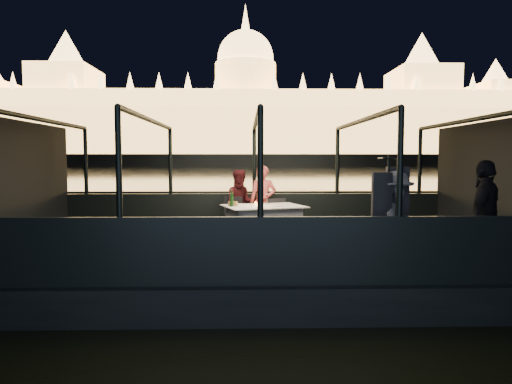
{
  "coord_description": "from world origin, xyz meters",
  "views": [
    {
      "loc": [
        -0.19,
        -7.82,
        2.13
      ],
      "look_at": [
        0.0,
        0.4,
        1.55
      ],
      "focal_mm": 32.0,
      "sensor_mm": 36.0,
      "label": 1
    }
  ],
  "objects_px": {
    "chair_port_left": "(233,218)",
    "wine_bottle": "(232,198)",
    "dining_table_central": "(264,226)",
    "person_woman_coral": "(263,202)",
    "coat_stand": "(388,213)",
    "person_man_maroon": "(241,202)",
    "passenger_stripe": "(393,216)",
    "chair_port_right": "(277,219)",
    "passenger_dark": "(485,216)"
  },
  "relations": [
    {
      "from": "chair_port_left",
      "to": "wine_bottle",
      "type": "relative_size",
      "value": 2.79
    },
    {
      "from": "dining_table_central",
      "to": "person_woman_coral",
      "type": "height_order",
      "value": "person_woman_coral"
    },
    {
      "from": "dining_table_central",
      "to": "coat_stand",
      "type": "xyz_separation_m",
      "value": [
        1.63,
        -2.35,
        0.51
      ]
    },
    {
      "from": "coat_stand",
      "to": "person_man_maroon",
      "type": "distance_m",
      "value": 3.85
    },
    {
      "from": "person_man_maroon",
      "to": "passenger_stripe",
      "type": "height_order",
      "value": "passenger_stripe"
    },
    {
      "from": "dining_table_central",
      "to": "wine_bottle",
      "type": "relative_size",
      "value": 4.7
    },
    {
      "from": "dining_table_central",
      "to": "chair_port_left",
      "type": "height_order",
      "value": "chair_port_left"
    },
    {
      "from": "chair_port_right",
      "to": "wine_bottle",
      "type": "relative_size",
      "value": 2.71
    },
    {
      "from": "coat_stand",
      "to": "wine_bottle",
      "type": "xyz_separation_m",
      "value": [
        -2.23,
        2.21,
        0.02
      ]
    },
    {
      "from": "person_woman_coral",
      "to": "passenger_stripe",
      "type": "height_order",
      "value": "passenger_stripe"
    },
    {
      "from": "person_woman_coral",
      "to": "person_man_maroon",
      "type": "height_order",
      "value": "person_woman_coral"
    },
    {
      "from": "passenger_dark",
      "to": "chair_port_right",
      "type": "bearing_deg",
      "value": -92.34
    },
    {
      "from": "passenger_dark",
      "to": "wine_bottle",
      "type": "distance_m",
      "value": 4.22
    },
    {
      "from": "person_man_maroon",
      "to": "coat_stand",
      "type": "bearing_deg",
      "value": -64.15
    },
    {
      "from": "passenger_stripe",
      "to": "passenger_dark",
      "type": "bearing_deg",
      "value": -86.3
    },
    {
      "from": "person_man_maroon",
      "to": "passenger_stripe",
      "type": "distance_m",
      "value": 3.84
    },
    {
      "from": "chair_port_right",
      "to": "passenger_stripe",
      "type": "bearing_deg",
      "value": -85.88
    },
    {
      "from": "chair_port_left",
      "to": "wine_bottle",
      "type": "height_order",
      "value": "wine_bottle"
    },
    {
      "from": "chair_port_right",
      "to": "coat_stand",
      "type": "distance_m",
      "value": 3.14
    },
    {
      "from": "chair_port_left",
      "to": "person_man_maroon",
      "type": "bearing_deg",
      "value": 73.14
    },
    {
      "from": "person_man_maroon",
      "to": "passenger_stripe",
      "type": "xyz_separation_m",
      "value": [
        2.17,
        -3.17,
        0.1
      ]
    },
    {
      "from": "chair_port_right",
      "to": "coat_stand",
      "type": "bearing_deg",
      "value": -88.33
    },
    {
      "from": "dining_table_central",
      "to": "person_woman_coral",
      "type": "bearing_deg",
      "value": 88.79
    },
    {
      "from": "passenger_dark",
      "to": "wine_bottle",
      "type": "xyz_separation_m",
      "value": [
        -3.61,
        2.17,
        0.06
      ]
    },
    {
      "from": "person_woman_coral",
      "to": "wine_bottle",
      "type": "xyz_separation_m",
      "value": [
        -0.62,
        -0.96,
        0.17
      ]
    },
    {
      "from": "chair_port_right",
      "to": "passenger_stripe",
      "type": "xyz_separation_m",
      "value": [
        1.44,
        -2.72,
        0.4
      ]
    },
    {
      "from": "person_man_maroon",
      "to": "wine_bottle",
      "type": "xyz_separation_m",
      "value": [
        -0.16,
        -1.04,
        0.17
      ]
    },
    {
      "from": "chair_port_right",
      "to": "coat_stand",
      "type": "height_order",
      "value": "coat_stand"
    },
    {
      "from": "passenger_stripe",
      "to": "passenger_dark",
      "type": "relative_size",
      "value": 0.92
    },
    {
      "from": "chair_port_left",
      "to": "passenger_dark",
      "type": "xyz_separation_m",
      "value": [
        3.61,
        -2.99,
        0.4
      ]
    },
    {
      "from": "person_woman_coral",
      "to": "passenger_stripe",
      "type": "bearing_deg",
      "value": -53.29
    },
    {
      "from": "dining_table_central",
      "to": "passenger_stripe",
      "type": "distance_m",
      "value": 2.89
    },
    {
      "from": "dining_table_central",
      "to": "person_woman_coral",
      "type": "xyz_separation_m",
      "value": [
        0.02,
        0.81,
        0.36
      ]
    },
    {
      "from": "chair_port_left",
      "to": "person_woman_coral",
      "type": "height_order",
      "value": "person_woman_coral"
    },
    {
      "from": "passenger_stripe",
      "to": "wine_bottle",
      "type": "relative_size",
      "value": 4.86
    },
    {
      "from": "wine_bottle",
      "to": "chair_port_right",
      "type": "bearing_deg",
      "value": 33.68
    },
    {
      "from": "passenger_stripe",
      "to": "chair_port_right",
      "type": "bearing_deg",
      "value": 33.79
    },
    {
      "from": "passenger_dark",
      "to": "person_woman_coral",
      "type": "bearing_deg",
      "value": -93.12
    },
    {
      "from": "chair_port_right",
      "to": "passenger_stripe",
      "type": "height_order",
      "value": "passenger_stripe"
    },
    {
      "from": "chair_port_left",
      "to": "coat_stand",
      "type": "xyz_separation_m",
      "value": [
        2.23,
        -3.02,
        0.45
      ]
    },
    {
      "from": "dining_table_central",
      "to": "wine_bottle",
      "type": "height_order",
      "value": "wine_bottle"
    },
    {
      "from": "wine_bottle",
      "to": "coat_stand",
      "type": "bearing_deg",
      "value": -44.74
    },
    {
      "from": "person_woman_coral",
      "to": "chair_port_right",
      "type": "bearing_deg",
      "value": -45.32
    },
    {
      "from": "dining_table_central",
      "to": "chair_port_left",
      "type": "xyz_separation_m",
      "value": [
        -0.6,
        0.67,
        0.06
      ]
    },
    {
      "from": "coat_stand",
      "to": "wine_bottle",
      "type": "distance_m",
      "value": 3.14
    },
    {
      "from": "coat_stand",
      "to": "wine_bottle",
      "type": "height_order",
      "value": "coat_stand"
    },
    {
      "from": "coat_stand",
      "to": "passenger_dark",
      "type": "xyz_separation_m",
      "value": [
        1.38,
        0.04,
        -0.05
      ]
    },
    {
      "from": "chair_port_right",
      "to": "wine_bottle",
      "type": "xyz_separation_m",
      "value": [
        -0.89,
        -0.59,
        0.47
      ]
    },
    {
      "from": "person_man_maroon",
      "to": "passenger_dark",
      "type": "height_order",
      "value": "passenger_dark"
    },
    {
      "from": "passenger_stripe",
      "to": "wine_bottle",
      "type": "height_order",
      "value": "passenger_stripe"
    }
  ]
}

